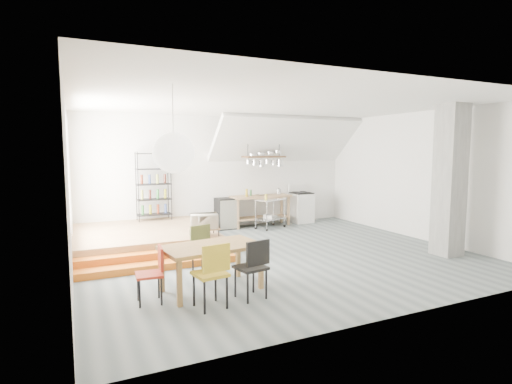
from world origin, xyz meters
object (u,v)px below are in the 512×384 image
stove (301,207)px  dining_table (212,250)px  mini_fridge (225,213)px  rolling_cart (270,209)px

stove → dining_table: bearing=-134.1°
stove → dining_table: size_ratio=0.71×
dining_table → stove: bearing=38.1°
stove → mini_fridge: stove is taller
mini_fridge → rolling_cart: bearing=-23.1°
rolling_cart → mini_fridge: bearing=133.5°
stove → dining_table: (-4.47, -4.61, 0.18)m
rolling_cart → stove: bearing=-4.1°
rolling_cart → mini_fridge: mini_fridge is taller
dining_table → rolling_cart: bearing=44.9°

